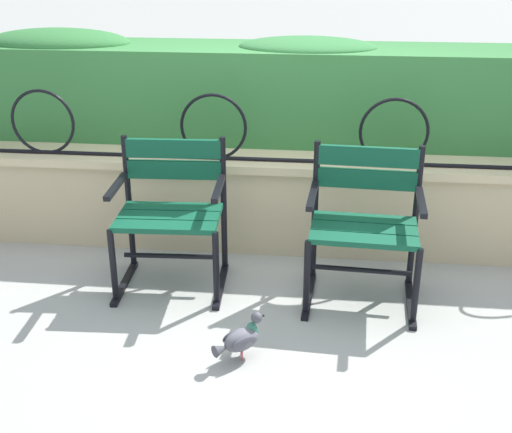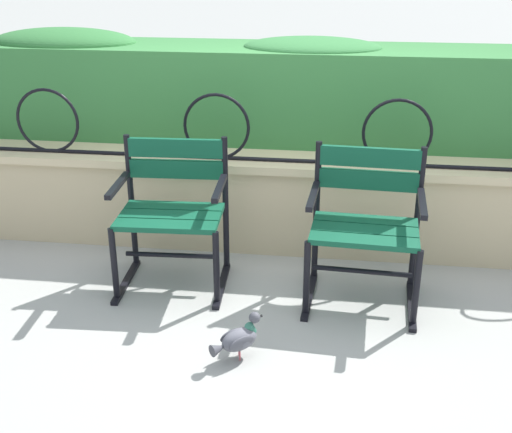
# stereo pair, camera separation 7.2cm
# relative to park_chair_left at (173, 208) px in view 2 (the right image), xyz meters

# --- Properties ---
(ground_plane) EXTENTS (60.00, 60.00, 0.00)m
(ground_plane) POSITION_rel_park_chair_left_xyz_m (0.52, -0.38, -0.46)
(ground_plane) COLOR #9E9E99
(stone_wall) EXTENTS (6.50, 0.41, 0.60)m
(stone_wall) POSITION_rel_park_chair_left_xyz_m (0.52, 0.57, -0.15)
(stone_wall) COLOR #C6B289
(stone_wall) RESTS_ON ground
(iron_arch_fence) EXTENTS (5.98, 0.02, 0.42)m
(iron_arch_fence) POSITION_rel_park_chair_left_xyz_m (0.23, 0.49, 0.32)
(iron_arch_fence) COLOR black
(iron_arch_fence) RESTS_ON stone_wall
(hedge_row) EXTENTS (6.37, 0.65, 0.72)m
(hedge_row) POSITION_rel_park_chair_left_xyz_m (0.51, 1.07, 0.48)
(hedge_row) COLOR #387A3D
(hedge_row) RESTS_ON stone_wall
(park_chair_left) EXTENTS (0.64, 0.55, 0.84)m
(park_chair_left) POSITION_rel_park_chair_left_xyz_m (0.00, 0.00, 0.00)
(park_chair_left) COLOR #0F4C33
(park_chair_left) RESTS_ON ground
(park_chair_right) EXTENTS (0.63, 0.55, 0.85)m
(park_chair_right) POSITION_rel_park_chair_left_xyz_m (1.09, -0.05, 0.00)
(park_chair_right) COLOR #0F4C33
(park_chair_right) RESTS_ON ground
(pigeon_far_side) EXTENTS (0.24, 0.23, 0.22)m
(pigeon_far_side) POSITION_rel_park_chair_left_xyz_m (0.50, -0.74, -0.35)
(pigeon_far_side) COLOR #5B5B66
(pigeon_far_side) RESTS_ON ground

